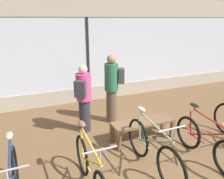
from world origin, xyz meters
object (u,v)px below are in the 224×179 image
bicycle_center (152,150)px  display_bench (143,124)px  bicycle_right (206,143)px  customer_by_window (112,87)px  customer_near_rack (84,97)px  bicycle_left (90,170)px

bicycle_center → display_bench: bearing=67.9°
bicycle_right → customer_by_window: size_ratio=0.96×
bicycle_right → customer_near_rack: bearing=131.8°
bicycle_left → customer_by_window: (1.25, 2.13, 0.55)m
bicycle_left → customer_near_rack: bearing=76.7°
bicycle_right → bicycle_left: bearing=178.1°
bicycle_left → display_bench: (1.53, 1.05, -0.02)m
bicycle_right → customer_near_rack: customer_near_rack is taller
display_bench → bicycle_left: bearing=-145.6°
bicycle_center → customer_near_rack: customer_near_rack is taller
display_bench → bicycle_right: bearing=-58.8°
display_bench → customer_by_window: customer_by_window is taller
bicycle_left → bicycle_right: bearing=-1.9°
display_bench → customer_near_rack: size_ratio=0.88×
customer_near_rack → display_bench: bearing=-38.2°
display_bench → customer_near_rack: customer_near_rack is taller
customer_near_rack → bicycle_right: bearing=-48.2°
bicycle_left → bicycle_center: size_ratio=0.95×
bicycle_left → customer_near_rack: size_ratio=1.05×
bicycle_center → bicycle_right: bearing=-7.9°
bicycle_right → customer_by_window: (-0.96, 2.21, 0.57)m
customer_near_rack → customer_by_window: bearing=16.6°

